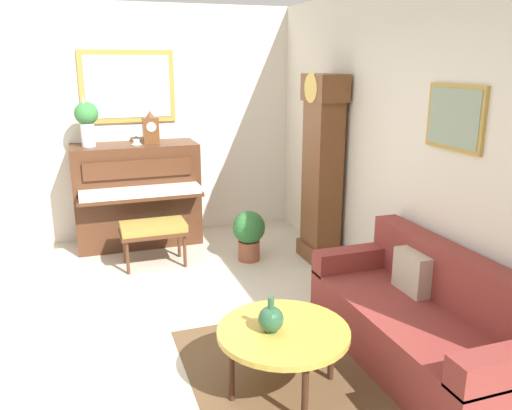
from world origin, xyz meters
TOP-DOWN VIEW (x-y plane):
  - ground_plane at (0.00, 0.00)m, footprint 6.40×6.00m
  - wall_left at (-2.60, 0.01)m, footprint 0.13×4.90m
  - wall_back at (0.02, 2.40)m, footprint 5.30×0.13m
  - area_rug at (1.11, 1.04)m, footprint 2.10×1.50m
  - piano at (-2.23, 0.32)m, footprint 0.87×1.44m
  - piano_bench at (-1.45, 0.39)m, footprint 0.42×0.70m
  - grandfather_clock at (-1.04, 2.16)m, footprint 0.52×0.34m
  - couch at (1.08, 1.97)m, footprint 1.90×0.80m
  - coffee_table at (1.06, 0.87)m, footprint 0.88×0.88m
  - mantel_clock at (-2.23, 0.52)m, footprint 0.13×0.18m
  - flower_vase at (-2.23, -0.18)m, footprint 0.26×0.26m
  - teacup at (-2.19, 0.34)m, footprint 0.12×0.12m
  - green_jug at (1.06, 0.78)m, footprint 0.17×0.17m
  - potted_plant at (-1.27, 1.40)m, footprint 0.36×0.36m

SIDE VIEW (x-z plane):
  - ground_plane at x=0.00m, z-range -0.10..0.00m
  - area_rug at x=1.11m, z-range 0.00..0.01m
  - couch at x=1.08m, z-range -0.11..0.73m
  - potted_plant at x=-1.27m, z-range 0.04..0.60m
  - piano_bench at x=-1.45m, z-range 0.17..0.65m
  - coffee_table at x=1.06m, z-range 0.19..0.65m
  - green_jug at x=1.06m, z-range 0.42..0.66m
  - piano at x=-2.23m, z-range 0.01..1.22m
  - grandfather_clock at x=-1.04m, z-range -0.05..1.98m
  - teacup at x=-2.19m, z-range 1.21..1.27m
  - mantel_clock at x=-2.23m, z-range 1.19..1.57m
  - wall_back at x=0.02m, z-range 0.00..2.80m
  - wall_left at x=-2.60m, z-range 0.01..2.81m
  - flower_vase at x=-2.23m, z-range 1.24..1.82m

